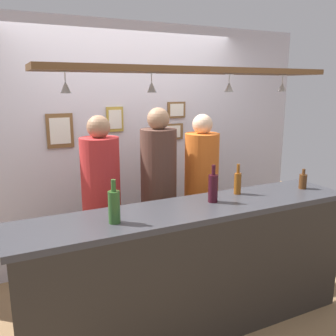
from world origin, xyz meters
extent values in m
plane|color=olive|center=(0.00, 0.00, 0.00)|extent=(8.00, 8.00, 0.00)
cube|color=silver|center=(0.00, 1.10, 1.30)|extent=(4.40, 0.06, 2.60)
cube|color=#38383D|center=(0.00, -0.35, 1.02)|extent=(2.70, 0.55, 0.04)
cube|color=#2D2823|center=(0.00, -0.60, 0.50)|extent=(2.65, 0.04, 1.00)
cube|color=brown|center=(0.00, -0.30, 2.05)|extent=(2.20, 0.36, 0.04)
cylinder|color=silver|center=(-0.88, -0.26, 2.03)|extent=(0.06, 0.06, 0.00)
cylinder|color=silver|center=(-0.88, -0.26, 2.00)|extent=(0.01, 0.01, 0.06)
cone|color=silver|center=(-0.88, -0.26, 1.93)|extent=(0.07, 0.07, 0.08)
cylinder|color=silver|center=(-0.30, -0.26, 2.03)|extent=(0.06, 0.06, 0.00)
cylinder|color=silver|center=(-0.30, -0.26, 2.00)|extent=(0.01, 0.01, 0.06)
cone|color=silver|center=(-0.30, -0.26, 1.93)|extent=(0.07, 0.07, 0.08)
cylinder|color=silver|center=(0.31, -0.31, 2.03)|extent=(0.06, 0.06, 0.00)
cylinder|color=silver|center=(0.31, -0.31, 2.00)|extent=(0.01, 0.01, 0.06)
cone|color=silver|center=(0.31, -0.31, 1.93)|extent=(0.07, 0.07, 0.08)
cylinder|color=silver|center=(0.87, -0.27, 2.03)|extent=(0.06, 0.06, 0.00)
cylinder|color=silver|center=(0.87, -0.27, 2.00)|extent=(0.01, 0.01, 0.06)
cone|color=silver|center=(0.87, -0.27, 1.93)|extent=(0.07, 0.07, 0.08)
cube|color=#2D334C|center=(-0.51, 0.39, 0.40)|extent=(0.17, 0.18, 0.81)
cylinder|color=red|center=(-0.51, 0.39, 1.16)|extent=(0.34, 0.34, 0.70)
sphere|color=#9E7556|center=(-0.51, 0.39, 1.60)|extent=(0.20, 0.20, 0.20)
cube|color=#2D334C|center=(0.04, 0.39, 0.42)|extent=(0.17, 0.18, 0.83)
cylinder|color=brown|center=(0.04, 0.39, 1.19)|extent=(0.34, 0.34, 0.72)
sphere|color=#9E7556|center=(0.04, 0.39, 1.65)|extent=(0.21, 0.21, 0.21)
cube|color=#2D334C|center=(0.51, 0.39, 0.40)|extent=(0.17, 0.18, 0.80)
cylinder|color=orange|center=(0.51, 0.39, 1.14)|extent=(0.34, 0.34, 0.69)
sphere|color=beige|center=(0.51, 0.39, 1.58)|extent=(0.20, 0.20, 0.20)
cylinder|color=#2D5623|center=(-0.64, -0.41, 1.15)|extent=(0.08, 0.08, 0.22)
cylinder|color=#2D5623|center=(-0.64, -0.41, 1.30)|extent=(0.03, 0.03, 0.08)
cylinder|color=#380F19|center=(0.19, -0.31, 1.15)|extent=(0.08, 0.08, 0.22)
cylinder|color=#380F19|center=(0.19, -0.31, 1.30)|extent=(0.03, 0.03, 0.08)
cylinder|color=brown|center=(0.50, -0.22, 1.13)|extent=(0.06, 0.06, 0.18)
cylinder|color=brown|center=(0.50, -0.22, 1.26)|extent=(0.03, 0.03, 0.08)
cylinder|color=#512D14|center=(1.13, -0.34, 1.11)|extent=(0.07, 0.07, 0.13)
cylinder|color=#512D14|center=(1.13, -0.34, 1.20)|extent=(0.03, 0.03, 0.05)
cube|color=brown|center=(0.50, 1.06, 1.43)|extent=(0.30, 0.02, 0.18)
cube|color=white|center=(0.50, 1.05, 1.43)|extent=(0.23, 0.01, 0.14)
cube|color=#B29338|center=(-0.16, 1.06, 1.60)|extent=(0.18, 0.02, 0.26)
cube|color=white|center=(-0.16, 1.05, 1.60)|extent=(0.14, 0.01, 0.20)
cube|color=brown|center=(0.57, 1.06, 1.68)|extent=(0.22, 0.02, 0.18)
cube|color=white|center=(0.57, 1.05, 1.68)|extent=(0.17, 0.01, 0.14)
cube|color=brown|center=(-0.73, 1.06, 1.51)|extent=(0.26, 0.02, 0.34)
cube|color=white|center=(-0.73, 1.05, 1.51)|extent=(0.20, 0.01, 0.26)
camera|label=1|loc=(-1.31, -2.61, 1.94)|focal=38.52mm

